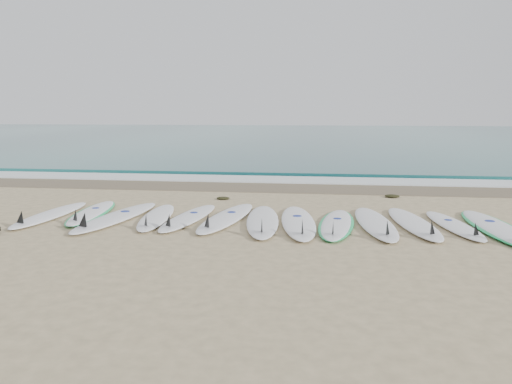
# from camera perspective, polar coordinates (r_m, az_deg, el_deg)

# --- Properties ---
(ground) EXTENTS (120.00, 120.00, 0.00)m
(ground) POSITION_cam_1_polar(r_m,az_deg,el_deg) (9.21, 0.77, -3.38)
(ground) COLOR tan
(ocean) EXTENTS (120.00, 55.00, 0.03)m
(ocean) POSITION_cam_1_polar(r_m,az_deg,el_deg) (41.48, 6.20, 6.46)
(ocean) COLOR #1D5D5E
(ocean) RESTS_ON ground
(wet_sand_band) EXTENTS (120.00, 1.80, 0.01)m
(wet_sand_band) POSITION_cam_1_polar(r_m,az_deg,el_deg) (13.22, 2.90, 0.51)
(wet_sand_band) COLOR brown
(wet_sand_band) RESTS_ON ground
(foam_band) EXTENTS (120.00, 1.40, 0.04)m
(foam_band) POSITION_cam_1_polar(r_m,az_deg,el_deg) (14.60, 3.36, 1.40)
(foam_band) COLOR silver
(foam_band) RESTS_ON ground
(wave_crest) EXTENTS (120.00, 1.00, 0.10)m
(wave_crest) POSITION_cam_1_polar(r_m,az_deg,el_deg) (16.08, 3.77, 2.23)
(wave_crest) COLOR #1D5D5E
(wave_crest) RESTS_ON ground
(surfboard_0) EXTENTS (0.58, 2.57, 0.33)m
(surfboard_0) POSITION_cam_1_polar(r_m,az_deg,el_deg) (10.32, -22.58, -2.40)
(surfboard_0) COLOR white
(surfboard_0) RESTS_ON ground
(surfboard_1) EXTENTS (0.93, 2.53, 0.31)m
(surfboard_1) POSITION_cam_1_polar(r_m,az_deg,el_deg) (10.29, -18.30, -2.24)
(surfboard_1) COLOR white
(surfboard_1) RESTS_ON ground
(surfboard_2) EXTENTS (0.98, 2.95, 0.37)m
(surfboard_2) POSITION_cam_1_polar(r_m,az_deg,el_deg) (9.66, -15.80, -2.75)
(surfboard_2) COLOR white
(surfboard_2) RESTS_ON ground
(surfboard_3) EXTENTS (0.82, 2.49, 0.31)m
(surfboard_3) POSITION_cam_1_polar(r_m,az_deg,el_deg) (9.52, -11.37, -2.81)
(surfboard_3) COLOR white
(surfboard_3) RESTS_ON ground
(surfboard_4) EXTENTS (0.80, 2.59, 0.33)m
(surfboard_4) POSITION_cam_1_polar(r_m,az_deg,el_deg) (9.37, -7.81, -2.90)
(surfboard_4) COLOR white
(surfboard_4) RESTS_ON ground
(surfboard_5) EXTENTS (0.95, 2.85, 0.36)m
(surfboard_5) POSITION_cam_1_polar(r_m,az_deg,el_deg) (9.27, -3.48, -2.93)
(surfboard_5) COLOR white
(surfboard_5) RESTS_ON ground
(surfboard_6) EXTENTS (0.87, 2.83, 0.36)m
(surfboard_6) POSITION_cam_1_polar(r_m,az_deg,el_deg) (8.98, 0.76, -3.31)
(surfboard_6) COLOR white
(surfboard_6) RESTS_ON ground
(surfboard_7) EXTENTS (0.91, 2.89, 0.36)m
(surfboard_7) POSITION_cam_1_polar(r_m,az_deg,el_deg) (8.91, 4.87, -3.43)
(surfboard_7) COLOR white
(surfboard_7) RESTS_ON ground
(surfboard_8) EXTENTS (0.82, 2.57, 0.32)m
(surfboard_8) POSITION_cam_1_polar(r_m,az_deg,el_deg) (8.91, 9.17, -3.63)
(surfboard_8) COLOR white
(surfboard_8) RESTS_ON ground
(surfboard_9) EXTENTS (0.81, 2.82, 0.36)m
(surfboard_9) POSITION_cam_1_polar(r_m,az_deg,el_deg) (9.05, 13.53, -3.47)
(surfboard_9) COLOR silver
(surfboard_9) RESTS_ON ground
(surfboard_10) EXTENTS (0.88, 2.76, 0.35)m
(surfboard_10) POSITION_cam_1_polar(r_m,az_deg,el_deg) (9.24, 17.64, -3.41)
(surfboard_10) COLOR white
(surfboard_10) RESTS_ON ground
(surfboard_11) EXTENTS (0.82, 2.42, 0.30)m
(surfboard_11) POSITION_cam_1_polar(r_m,az_deg,el_deg) (9.34, 21.79, -3.55)
(surfboard_11) COLOR white
(surfboard_11) RESTS_ON ground
(surfboard_12) EXTENTS (0.85, 2.95, 0.37)m
(surfboard_12) POSITION_cam_1_polar(r_m,az_deg,el_deg) (9.43, 25.83, -3.68)
(surfboard_12) COLOR white
(surfboard_12) RESTS_ON ground
(seaweed_near) EXTENTS (0.31, 0.24, 0.06)m
(seaweed_near) POSITION_cam_1_polar(r_m,az_deg,el_deg) (11.49, -3.79, -0.70)
(seaweed_near) COLOR black
(seaweed_near) RESTS_ON ground
(seaweed_far) EXTENTS (0.35, 0.27, 0.07)m
(seaweed_far) POSITION_cam_1_polar(r_m,az_deg,el_deg) (12.16, 15.30, -0.44)
(seaweed_far) COLOR black
(seaweed_far) RESTS_ON ground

